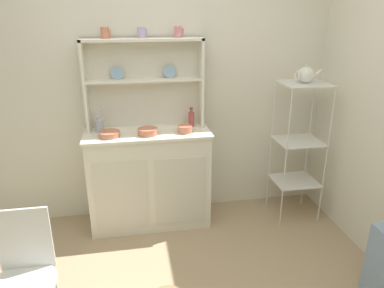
{
  "coord_description": "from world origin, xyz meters",
  "views": [
    {
      "loc": [
        -0.25,
        -1.64,
        1.9
      ],
      "look_at": [
        0.25,
        1.12,
        0.85
      ],
      "focal_mm": 33.95,
      "sensor_mm": 36.0,
      "label": 1
    }
  ],
  "objects": [
    {
      "name": "jam_bottle",
      "position": [
        0.3,
        1.45,
        0.97
      ],
      "size": [
        0.05,
        0.05,
        0.17
      ],
      "color": "#B74C47",
      "rests_on": "hutch_cabinet"
    },
    {
      "name": "hutch_shelf_unit",
      "position": [
        -0.1,
        1.53,
        1.34
      ],
      "size": [
        1.02,
        0.18,
        0.78
      ],
      "color": "silver",
      "rests_on": "hutch_cabinet"
    },
    {
      "name": "porcelain_teapot",
      "position": [
        1.26,
        1.26,
        1.37
      ],
      "size": [
        0.23,
        0.14,
        0.16
      ],
      "color": "white",
      "rests_on": "bakers_rack"
    },
    {
      "name": "bakers_rack",
      "position": [
        1.27,
        1.26,
        0.81
      ],
      "size": [
        0.4,
        0.37,
        1.3
      ],
      "color": "silver",
      "rests_on": "ground"
    },
    {
      "name": "utensil_jar",
      "position": [
        -0.51,
        1.45,
        0.96
      ],
      "size": [
        0.08,
        0.08,
        0.24
      ],
      "color": "#B2B7C6",
      "rests_on": "hutch_cabinet"
    },
    {
      "name": "cup_lilac_1",
      "position": [
        -0.11,
        1.49,
        1.71
      ],
      "size": [
        0.08,
        0.07,
        0.08
      ],
      "color": "#B79ECC",
      "rests_on": "hutch_shelf_unit"
    },
    {
      "name": "bowl_mixing_large",
      "position": [
        -0.42,
        1.29,
        0.92
      ],
      "size": [
        0.18,
        0.18,
        0.05
      ],
      "primitive_type": "cylinder",
      "color": "#C67556",
      "rests_on": "hutch_cabinet"
    },
    {
      "name": "wire_chair",
      "position": [
        -0.89,
        0.2,
        0.52
      ],
      "size": [
        0.36,
        0.36,
        0.85
      ],
      "rotation": [
        0.0,
        0.0,
        0.4
      ],
      "color": "white",
      "rests_on": "ground"
    },
    {
      "name": "bowl_cream_small",
      "position": [
        0.21,
        1.29,
        0.93
      ],
      "size": [
        0.13,
        0.13,
        0.06
      ],
      "primitive_type": "cylinder",
      "color": "#C67556",
      "rests_on": "hutch_cabinet"
    },
    {
      "name": "cup_rose_2",
      "position": [
        0.19,
        1.49,
        1.72
      ],
      "size": [
        0.08,
        0.07,
        0.09
      ],
      "color": "#D17A84",
      "rests_on": "hutch_shelf_unit"
    },
    {
      "name": "cup_terracotta_0",
      "position": [
        -0.4,
        1.49,
        1.72
      ],
      "size": [
        0.08,
        0.07,
        0.09
      ],
      "color": "#C67556",
      "rests_on": "hutch_shelf_unit"
    },
    {
      "name": "wall_back",
      "position": [
        0.0,
        1.62,
        1.25
      ],
      "size": [
        3.84,
        0.05,
        2.5
      ],
      "primitive_type": "cube",
      "color": "silver",
      "rests_on": "ground"
    },
    {
      "name": "bowl_floral_medium",
      "position": [
        -0.1,
        1.29,
        0.92
      ],
      "size": [
        0.17,
        0.17,
        0.05
      ],
      "primitive_type": "cylinder",
      "color": "#C67556",
      "rests_on": "hutch_cabinet"
    },
    {
      "name": "hutch_cabinet",
      "position": [
        -0.1,
        1.37,
        0.46
      ],
      "size": [
        1.09,
        0.45,
        0.9
      ],
      "color": "silver",
      "rests_on": "ground"
    }
  ]
}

